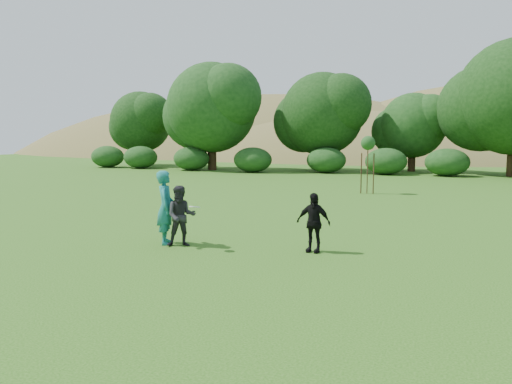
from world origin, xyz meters
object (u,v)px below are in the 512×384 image
(player_black, at_px, (313,223))
(sapling, at_px, (368,145))
(player_teal, at_px, (166,207))
(player_grey, at_px, (181,216))

(player_black, height_order, sapling, sapling)
(player_teal, xyz_separation_m, sapling, (3.27, 13.67, 1.45))
(player_grey, relative_size, sapling, 0.55)
(player_teal, height_order, player_black, player_teal)
(player_teal, xyz_separation_m, player_grey, (0.52, -0.13, -0.18))
(player_grey, bearing_deg, sapling, 50.64)
(player_teal, height_order, sapling, sapling)
(player_teal, distance_m, sapling, 14.13)
(player_teal, distance_m, player_black, 3.88)
(player_teal, bearing_deg, sapling, -40.56)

